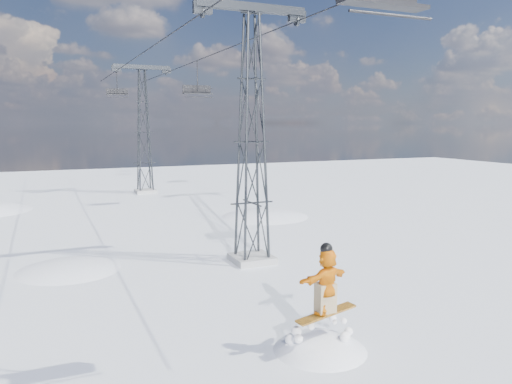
% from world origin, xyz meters
% --- Properties ---
extents(ground, '(120.00, 120.00, 0.00)m').
position_xyz_m(ground, '(0.00, 0.00, 0.00)').
color(ground, white).
rests_on(ground, ground).
extents(snow_terrain, '(39.00, 37.00, 22.00)m').
position_xyz_m(snow_terrain, '(-4.77, 21.24, -9.59)').
color(snow_terrain, white).
rests_on(snow_terrain, ground).
extents(lift_tower_near, '(5.20, 1.80, 11.43)m').
position_xyz_m(lift_tower_near, '(0.80, 8.00, 5.47)').
color(lift_tower_near, '#999999').
rests_on(lift_tower_near, ground).
extents(lift_tower_far, '(5.20, 1.80, 11.43)m').
position_xyz_m(lift_tower_far, '(0.80, 33.00, 5.47)').
color(lift_tower_far, '#999999').
rests_on(lift_tower_far, ground).
extents(haul_cables, '(4.46, 51.00, 0.06)m').
position_xyz_m(haul_cables, '(0.80, 19.50, 10.85)').
color(haul_cables, black).
rests_on(haul_cables, ground).
extents(lift_chair_mid, '(2.15, 0.62, 2.67)m').
position_xyz_m(lift_chair_mid, '(3.00, 23.47, 8.71)').
color(lift_chair_mid, black).
rests_on(lift_chair_mid, ground).
extents(lift_chair_far, '(1.87, 0.54, 2.31)m').
position_xyz_m(lift_chair_far, '(-1.40, 32.96, 9.00)').
color(lift_chair_far, black).
rests_on(lift_chair_far, ground).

